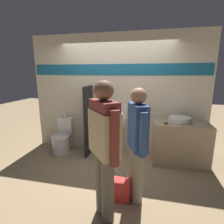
{
  "coord_description": "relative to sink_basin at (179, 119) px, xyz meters",
  "views": [
    {
      "loc": [
        0.77,
        -3.3,
        1.85
      ],
      "look_at": [
        0.0,
        0.17,
        1.05
      ],
      "focal_mm": 28.0,
      "sensor_mm": 36.0,
      "label": 1
    }
  ],
  "objects": [
    {
      "name": "ground_plane",
      "position": [
        -1.37,
        -0.34,
        -0.92
      ],
      "size": [
        16.0,
        16.0,
        0.0
      ],
      "primitive_type": "plane",
      "color": "#997F5B"
    },
    {
      "name": "urinal_near_counter",
      "position": [
        -1.26,
        0.11,
        -0.12
      ],
      "size": [
        0.35,
        0.27,
        1.21
      ],
      "color": "silver",
      "rests_on": "ground_plane"
    },
    {
      "name": "cell_phone",
      "position": [
        -0.27,
        -0.17,
        -0.05
      ],
      "size": [
        0.07,
        0.14,
        0.01
      ],
      "color": "#232328",
      "rests_on": "sink_counter"
    },
    {
      "name": "person_with_lanyard",
      "position": [
        -0.75,
        -1.32,
        -0.01
      ],
      "size": [
        0.32,
        0.55,
        1.66
      ],
      "rotation": [
        0.0,
        0.0,
        1.94
      ],
      "color": "gray",
      "rests_on": "ground_plane"
    },
    {
      "name": "display_wall",
      "position": [
        -1.37,
        0.26,
        0.44
      ],
      "size": [
        4.01,
        0.07,
        2.7
      ],
      "color": "beige",
      "rests_on": "ground_plane"
    },
    {
      "name": "toilet",
      "position": [
        -2.6,
        -0.09,
        -0.62
      ],
      "size": [
        0.42,
        0.59,
        0.92
      ],
      "color": "white",
      "rests_on": "ground_plane"
    },
    {
      "name": "shopping_bag",
      "position": [
        -0.98,
        -1.41,
        -0.76
      ],
      "size": [
        0.31,
        0.17,
        0.46
      ],
      "color": "red",
      "rests_on": "ground_plane"
    },
    {
      "name": "sink_basin",
      "position": [
        0.0,
        0.0,
        0.0
      ],
      "size": [
        0.42,
        0.42,
        0.25
      ],
      "color": "white",
      "rests_on": "sink_counter"
    },
    {
      "name": "sink_counter",
      "position": [
        0.05,
        -0.06,
        -0.49
      ],
      "size": [
        1.08,
        0.58,
        0.87
      ],
      "color": "tan",
      "rests_on": "ground_plane"
    },
    {
      "name": "person_in_vest",
      "position": [
        -1.11,
        -1.73,
        0.11
      ],
      "size": [
        0.48,
        0.51,
        1.77
      ],
      "rotation": [
        0.0,
        0.0,
        2.28
      ],
      "color": "#666056",
      "rests_on": "ground_plane"
    },
    {
      "name": "divider_near_counter",
      "position": [
        -1.93,
        -0.05,
        -0.14
      ],
      "size": [
        0.03,
        0.56,
        1.57
      ],
      "color": "black",
      "rests_on": "ground_plane"
    }
  ]
}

